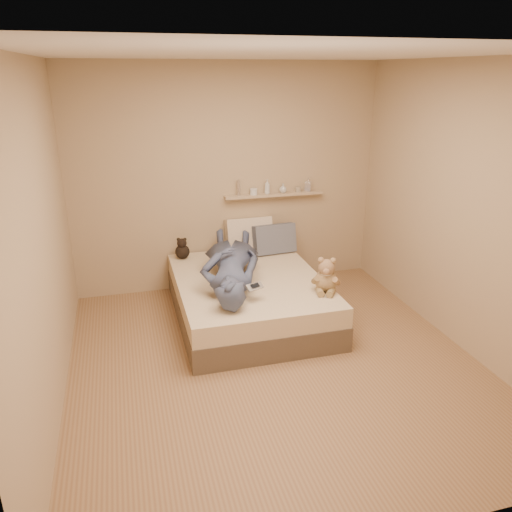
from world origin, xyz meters
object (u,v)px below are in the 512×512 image
object	(u,v)px
bed	(249,298)
wall_shelf	(274,195)
teddy_bear	(326,278)
person	(231,263)
pillow_cream	(249,235)
pillow_grey	(274,239)
dark_plush	(182,250)
game_console	(255,287)

from	to	relation	value
bed	wall_shelf	size ratio (longest dim) A/B	1.58
wall_shelf	teddy_bear	bearing A→B (deg)	-86.37
person	wall_shelf	distance (m)	1.26
wall_shelf	bed	bearing A→B (deg)	-121.18
pillow_cream	person	bearing A→B (deg)	-116.44
pillow_grey	wall_shelf	world-z (taller)	wall_shelf
dark_plush	pillow_cream	bearing A→B (deg)	4.13
bed	dark_plush	size ratio (longest dim) A/B	7.45
pillow_cream	wall_shelf	xyz separation A→B (m)	(0.33, 0.08, 0.45)
game_console	pillow_grey	xyz separation A→B (m)	(0.58, 1.23, 0.02)
teddy_bear	person	xyz separation A→B (m)	(-0.83, 0.52, 0.04)
teddy_bear	dark_plush	size ratio (longest dim) A/B	1.42
bed	teddy_bear	distance (m)	0.91
pillow_grey	teddy_bear	bearing A→B (deg)	-82.99
game_console	dark_plush	distance (m)	1.41
bed	person	world-z (taller)	person
bed	pillow_grey	distance (m)	0.94
wall_shelf	dark_plush	bearing A→B (deg)	-173.12
pillow_cream	bed	bearing A→B (deg)	-104.88
pillow_cream	wall_shelf	world-z (taller)	wall_shelf
teddy_bear	pillow_grey	world-z (taller)	teddy_bear
dark_plush	pillow_grey	xyz separation A→B (m)	(1.08, -0.08, 0.06)
game_console	wall_shelf	size ratio (longest dim) A/B	0.15
bed	game_console	distance (m)	0.66
bed	game_console	bearing A→B (deg)	-98.83
pillow_grey	game_console	bearing A→B (deg)	-115.06
bed	wall_shelf	distance (m)	1.38
teddy_bear	wall_shelf	world-z (taller)	wall_shelf
bed	person	size ratio (longest dim) A/B	1.17
dark_plush	pillow_cream	xyz separation A→B (m)	(0.81, 0.06, 0.09)
game_console	dark_plush	world-z (taller)	dark_plush
dark_plush	wall_shelf	xyz separation A→B (m)	(1.14, 0.14, 0.54)
pillow_grey	person	bearing A→B (deg)	-134.71
bed	pillow_cream	bearing A→B (deg)	75.12
dark_plush	person	xyz separation A→B (m)	(0.40, -0.77, 0.08)
teddy_bear	pillow_cream	size ratio (longest dim) A/B	0.66
dark_plush	person	world-z (taller)	person
game_console	person	size ratio (longest dim) A/B	0.11
pillow_grey	dark_plush	bearing A→B (deg)	175.69
game_console	wall_shelf	bearing A→B (deg)	66.40
teddy_bear	wall_shelf	bearing A→B (deg)	93.63
teddy_bear	pillow_cream	xyz separation A→B (m)	(-0.42, 1.35, 0.05)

